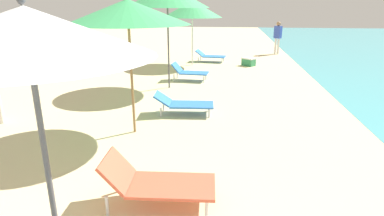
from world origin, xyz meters
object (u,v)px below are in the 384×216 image
at_px(lounger_third_shoreside, 183,103).
at_px(umbrella_farthest, 192,9).
at_px(person_walking_far, 278,35).
at_px(lounger_farthest_shoreside, 210,56).
at_px(lounger_second_shoreside, 156,182).
at_px(umbrella_second, 26,33).
at_px(cooler_box, 249,62).
at_px(lounger_fourth_shoreside, 189,71).
at_px(umbrella_third, 128,12).

relative_size(lounger_third_shoreside, umbrella_farthest, 0.53).
bearing_deg(person_walking_far, lounger_farthest_shoreside, -9.53).
distance_m(lounger_second_shoreside, lounger_third_shoreside, 3.63).
xyz_separation_m(lounger_second_shoreside, person_walking_far, (3.23, 13.85, 0.68)).
bearing_deg(lounger_second_shoreside, umbrella_second, -121.45).
height_order(lounger_second_shoreside, cooler_box, lounger_second_shoreside).
xyz_separation_m(lounger_third_shoreside, lounger_fourth_shoreside, (-0.33, 3.52, 0.04)).
xyz_separation_m(lounger_farthest_shoreside, cooler_box, (1.70, -0.80, -0.11)).
height_order(umbrella_farthest, lounger_farthest_shoreside, umbrella_farthest).
relative_size(lounger_third_shoreside, person_walking_far, 0.86).
bearing_deg(lounger_fourth_shoreside, lounger_second_shoreside, -82.00).
distance_m(umbrella_second, person_walking_far, 15.60).
xyz_separation_m(umbrella_third, cooler_box, (2.63, 7.84, -2.18)).
height_order(lounger_fourth_shoreside, umbrella_farthest, umbrella_farthest).
xyz_separation_m(lounger_second_shoreside, cooler_box, (1.62, 10.22, -0.16)).
height_order(umbrella_second, umbrella_farthest, umbrella_farthest).
bearing_deg(umbrella_third, person_walking_far, 69.71).
bearing_deg(umbrella_third, lounger_second_shoreside, -66.96).
xyz_separation_m(umbrella_second, person_walking_far, (3.86, 15.06, -1.26)).
relative_size(lounger_second_shoreside, umbrella_farthest, 0.53).
bearing_deg(cooler_box, person_walking_far, 66.10).
relative_size(umbrella_third, lounger_fourth_shoreside, 2.11).
bearing_deg(cooler_box, umbrella_third, -108.55).
distance_m(umbrella_third, lounger_fourth_shoreside, 5.21).
distance_m(umbrella_second, umbrella_farthest, 11.33).
relative_size(umbrella_second, umbrella_third, 0.96).
bearing_deg(lounger_second_shoreside, umbrella_farthest, 90.64).
bearing_deg(umbrella_third, lounger_third_shoreside, 56.67).
bearing_deg(lounger_farthest_shoreside, cooler_box, -19.13).
bearing_deg(cooler_box, umbrella_farthest, -177.47).
distance_m(umbrella_second, lounger_farthest_shoreside, 12.41).
distance_m(umbrella_farthest, lounger_farthest_shoreside, 2.33).
bearing_deg(umbrella_farthest, lounger_fourth_shoreside, -85.08).
height_order(lounger_fourth_shoreside, cooler_box, lounger_fourth_shoreside).
distance_m(lounger_second_shoreside, umbrella_third, 3.28).
xyz_separation_m(umbrella_second, umbrella_farthest, (-0.15, 11.33, 0.04)).
height_order(lounger_second_shoreside, lounger_fourth_shoreside, lounger_second_shoreside).
relative_size(umbrella_second, lounger_second_shoreside, 1.75).
height_order(lounger_farthest_shoreside, person_walking_far, person_walking_far).
height_order(umbrella_farthest, person_walking_far, umbrella_farthest).
bearing_deg(cooler_box, lounger_farthest_shoreside, 154.82).
bearing_deg(umbrella_farthest, person_walking_far, 42.92).
relative_size(lounger_fourth_shoreside, umbrella_farthest, 0.46).
bearing_deg(lounger_second_shoreside, person_walking_far, 73.08).
bearing_deg(umbrella_second, person_walking_far, 75.62).
xyz_separation_m(umbrella_third, lounger_farthest_shoreside, (0.93, 8.64, -2.07)).
distance_m(lounger_fourth_shoreside, lounger_farthest_shoreside, 3.90).
bearing_deg(lounger_fourth_shoreside, umbrella_farthest, 98.66).
xyz_separation_m(lounger_second_shoreside, umbrella_farthest, (-0.79, 10.12, 1.98)).
xyz_separation_m(umbrella_second, umbrella_third, (-0.38, 3.60, 0.08)).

